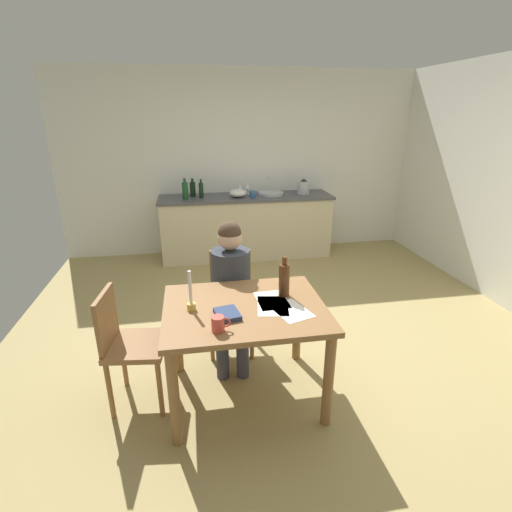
{
  "coord_description": "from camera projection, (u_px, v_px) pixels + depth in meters",
  "views": [
    {
      "loc": [
        -0.77,
        -3.08,
        2.01
      ],
      "look_at": [
        -0.25,
        -0.05,
        0.85
      ],
      "focal_mm": 26.77,
      "sensor_mm": 36.0,
      "label": 1
    }
  ],
  "objects": [
    {
      "name": "wall_back",
      "position": [
        242.0,
        164.0,
        5.61
      ],
      "size": [
        5.2,
        0.12,
        2.6
      ],
      "primitive_type": "cube",
      "color": "silver",
      "rests_on": "ground"
    },
    {
      "name": "chair_at_table",
      "position": [
        231.0,
        296.0,
        3.36
      ],
      "size": [
        0.44,
        0.44,
        0.88
      ],
      "color": "olive",
      "rests_on": "ground"
    },
    {
      "name": "chair_side_empty",
      "position": [
        128.0,
        342.0,
        2.67
      ],
      "size": [
        0.45,
        0.45,
        0.88
      ],
      "color": "olive",
      "rests_on": "ground"
    },
    {
      "name": "person_seated",
      "position": [
        231.0,
        284.0,
        3.16
      ],
      "size": [
        0.36,
        0.61,
        1.19
      ],
      "color": "#333842",
      "rests_on": "ground"
    },
    {
      "name": "paper_envelope",
      "position": [
        291.0,
        310.0,
        2.59
      ],
      "size": [
        0.29,
        0.35,
        0.0
      ],
      "primitive_type": "cube",
      "rotation": [
        0.0,
        0.0,
        0.32
      ],
      "color": "white",
      "rests_on": "dining_table"
    },
    {
      "name": "teacup_on_counter",
      "position": [
        253.0,
        194.0,
        5.28
      ],
      "size": [
        0.12,
        0.08,
        0.1
      ],
      "color": "#33598C",
      "rests_on": "kitchen_counter"
    },
    {
      "name": "dining_table",
      "position": [
        245.0,
        321.0,
        2.69
      ],
      "size": [
        1.12,
        0.88,
        0.75
      ],
      "color": "olive",
      "rests_on": "ground"
    },
    {
      "name": "bottle_wine_red",
      "position": [
        201.0,
        190.0,
        5.24
      ],
      "size": [
        0.06,
        0.06,
        0.26
      ],
      "color": "black",
      "rests_on": "kitchen_counter"
    },
    {
      "name": "coffee_mug",
      "position": [
        218.0,
        324.0,
        2.33
      ],
      "size": [
        0.12,
        0.08,
        0.1
      ],
      "color": "#D84C3F",
      "rests_on": "dining_table"
    },
    {
      "name": "candlestick",
      "position": [
        191.0,
        299.0,
        2.57
      ],
      "size": [
        0.06,
        0.06,
        0.29
      ],
      "color": "gold",
      "rests_on": "dining_table"
    },
    {
      "name": "bottle_vinegar",
      "position": [
        193.0,
        189.0,
        5.34
      ],
      "size": [
        0.08,
        0.08,
        0.25
      ],
      "color": "black",
      "rests_on": "kitchen_counter"
    },
    {
      "name": "paper_letter",
      "position": [
        272.0,
        300.0,
        2.73
      ],
      "size": [
        0.23,
        0.31,
        0.0
      ],
      "primitive_type": "cube",
      "rotation": [
        0.0,
        0.0,
        0.06
      ],
      "color": "white",
      "rests_on": "dining_table"
    },
    {
      "name": "wine_glass_by_kettle",
      "position": [
        240.0,
        186.0,
        5.51
      ],
      "size": [
        0.07,
        0.07,
        0.15
      ],
      "color": "silver",
      "rests_on": "kitchen_counter"
    },
    {
      "name": "bottle_oil",
      "position": [
        185.0,
        190.0,
        5.16
      ],
      "size": [
        0.08,
        0.08,
        0.28
      ],
      "color": "#194C23",
      "rests_on": "kitchen_counter"
    },
    {
      "name": "ground_plane",
      "position": [
        280.0,
        337.0,
        3.68
      ],
      "size": [
        5.2,
        5.2,
        0.04
      ],
      "primitive_type": "cube",
      "color": "tan"
    },
    {
      "name": "kitchen_counter",
      "position": [
        246.0,
        226.0,
        5.58
      ],
      "size": [
        2.45,
        0.64,
        0.9
      ],
      "color": "beige",
      "rests_on": "ground"
    },
    {
      "name": "sink_unit",
      "position": [
        271.0,
        193.0,
        5.48
      ],
      "size": [
        0.36,
        0.36,
        0.24
      ],
      "color": "#B2B7BC",
      "rests_on": "kitchen_counter"
    },
    {
      "name": "book_magazine",
      "position": [
        227.0,
        314.0,
        2.51
      ],
      "size": [
        0.18,
        0.21,
        0.03
      ],
      "primitive_type": "cube",
      "rotation": [
        0.0,
        0.0,
        0.19
      ],
      "color": "navy",
      "rests_on": "dining_table"
    },
    {
      "name": "wine_bottle_on_table",
      "position": [
        284.0,
        279.0,
        2.76
      ],
      "size": [
        0.08,
        0.08,
        0.3
      ],
      "color": "#593319",
      "rests_on": "dining_table"
    },
    {
      "name": "stovetop_kettle",
      "position": [
        303.0,
        187.0,
        5.52
      ],
      "size": [
        0.18,
        0.18,
        0.22
      ],
      "color": "#B7BABF",
      "rests_on": "kitchen_counter"
    },
    {
      "name": "mixing_bowl",
      "position": [
        238.0,
        193.0,
        5.32
      ],
      "size": [
        0.24,
        0.24,
        0.11
      ],
      "primitive_type": "ellipsoid",
      "color": "white",
      "rests_on": "kitchen_counter"
    },
    {
      "name": "paper_bill",
      "position": [
        273.0,
        306.0,
        2.65
      ],
      "size": [
        0.26,
        0.33,
        0.0
      ],
      "primitive_type": "cube",
      "rotation": [
        0.0,
        0.0,
        -0.17
      ],
      "color": "white",
      "rests_on": "dining_table"
    },
    {
      "name": "wine_glass_near_sink",
      "position": [
        248.0,
        186.0,
        5.53
      ],
      "size": [
        0.07,
        0.07,
        0.15
      ],
      "color": "silver",
      "rests_on": "kitchen_counter"
    }
  ]
}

